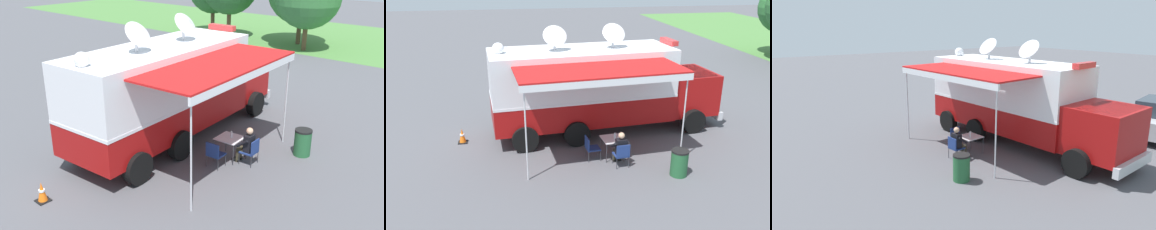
{
  "view_description": "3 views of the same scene",
  "coord_description": "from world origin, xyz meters",
  "views": [
    {
      "loc": [
        9.98,
        -9.56,
        6.45
      ],
      "look_at": [
        1.05,
        0.4,
        1.25
      ],
      "focal_mm": 39.86,
      "sensor_mm": 36.0,
      "label": 1
    },
    {
      "loc": [
        14.9,
        -2.8,
        6.55
      ],
      "look_at": [
        1.3,
        -0.39,
        1.27
      ],
      "focal_mm": 36.82,
      "sensor_mm": 36.0,
      "label": 2
    },
    {
      "loc": [
        10.17,
        11.15,
        5.0
      ],
      "look_at": [
        2.32,
        0.11,
        1.46
      ],
      "focal_mm": 32.36,
      "sensor_mm": 36.0,
      "label": 3
    }
  ],
  "objects": [
    {
      "name": "traffic_cone",
      "position": [
        0.22,
        -4.81,
        0.28
      ],
      "size": [
        0.36,
        0.36,
        0.58
      ],
      "color": "black",
      "rests_on": "ground"
    },
    {
      "name": "trash_bin",
      "position": [
        4.13,
        2.5,
        0.46
      ],
      "size": [
        0.57,
        0.57,
        0.91
      ],
      "color": "#235B33",
      "rests_on": "ground"
    },
    {
      "name": "command_truck",
      "position": [
        -0.03,
        0.75,
        1.95
      ],
      "size": [
        5.49,
        9.66,
        4.53
      ],
      "color": "#9E0F0F",
      "rests_on": "ground"
    },
    {
      "name": "lot_stripe",
      "position": [
        -2.46,
        2.01,
        0.0
      ],
      "size": [
        0.52,
        4.79,
        0.01
      ],
      "primitive_type": "cube",
      "rotation": [
        0.0,
        0.0,
        0.08
      ],
      "color": "silver",
      "rests_on": "ground"
    },
    {
      "name": "folding_chair_beside_table",
      "position": [
        2.5,
        -0.16,
        0.51
      ],
      "size": [
        0.52,
        0.52,
        0.87
      ],
      "color": "navy",
      "rests_on": "ground"
    },
    {
      "name": "folding_table",
      "position": [
        2.45,
        0.69,
        0.67
      ],
      "size": [
        0.86,
        0.86,
        0.73
      ],
      "color": "silver",
      "rests_on": "ground"
    },
    {
      "name": "seated_responder",
      "position": [
        3.06,
        0.78,
        0.65
      ],
      "size": [
        0.69,
        0.58,
        1.25
      ],
      "color": "black",
      "rests_on": "ground"
    },
    {
      "name": "folding_chair_at_table",
      "position": [
        3.25,
        0.79,
        0.51
      ],
      "size": [
        0.52,
        0.52,
        0.87
      ],
      "color": "navy",
      "rests_on": "ground"
    },
    {
      "name": "water_bottle",
      "position": [
        2.47,
        0.74,
        0.83
      ],
      "size": [
        0.07,
        0.07,
        0.22
      ],
      "color": "silver",
      "rests_on": "folding_table"
    },
    {
      "name": "ground_plane",
      "position": [
        0.0,
        0.0,
        0.0
      ],
      "size": [
        100.0,
        100.0,
        0.0
      ],
      "primitive_type": "plane",
      "color": "#515156"
    },
    {
      "name": "car_behind_truck",
      "position": [
        -5.91,
        3.94,
        0.88
      ],
      "size": [
        4.48,
        2.64,
        1.76
      ],
      "color": "#B2B5BA",
      "rests_on": "ground"
    }
  ]
}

